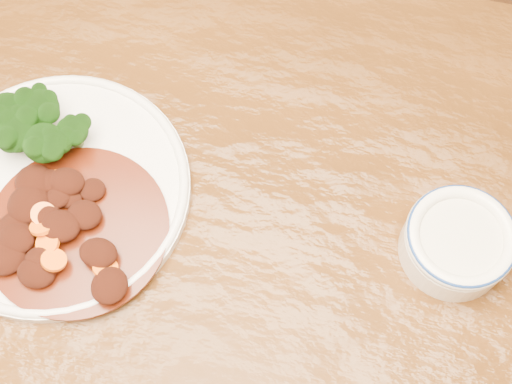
# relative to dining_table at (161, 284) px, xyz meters

# --- Properties ---
(ground) EXTENTS (4.00, 4.00, 0.00)m
(ground) POSITION_rel_dining_table_xyz_m (0.00, 0.00, -0.67)
(ground) COLOR #4D2C13
(ground) RESTS_ON ground
(dining_table) EXTENTS (1.53, 0.94, 0.75)m
(dining_table) POSITION_rel_dining_table_xyz_m (0.00, 0.00, 0.00)
(dining_table) COLOR #522D0E
(dining_table) RESTS_ON ground
(dinner_plate) EXTENTS (0.30, 0.30, 0.02)m
(dinner_plate) POSITION_rel_dining_table_xyz_m (-0.13, 0.05, 0.09)
(dinner_plate) COLOR silver
(dinner_plate) RESTS_ON dining_table
(broccoli_florets) EXTENTS (0.15, 0.10, 0.05)m
(broccoli_florets) POSITION_rel_dining_table_xyz_m (-0.18, 0.11, 0.12)
(broccoli_florets) COLOR #7B9B50
(broccoli_florets) RESTS_ON dinner_plate
(mince_stew) EXTENTS (0.20, 0.20, 0.03)m
(mince_stew) POSITION_rel_dining_table_xyz_m (-0.11, 0.00, 0.10)
(mince_stew) COLOR #4D1808
(mince_stew) RESTS_ON dinner_plate
(dip_bowl) EXTENTS (0.12, 0.12, 0.05)m
(dip_bowl) POSITION_rel_dining_table_xyz_m (0.31, 0.10, 0.11)
(dip_bowl) COLOR white
(dip_bowl) RESTS_ON dining_table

